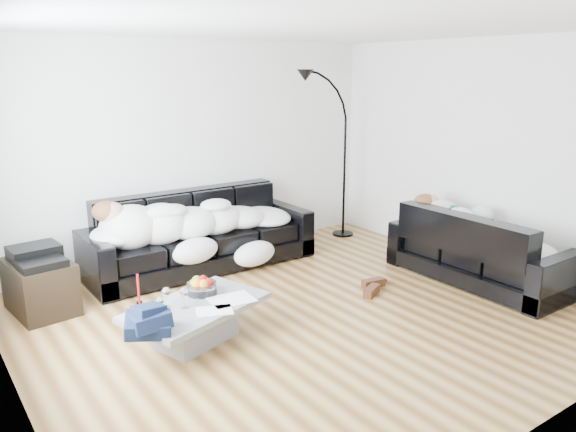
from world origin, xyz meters
TOP-DOWN VIEW (x-y plane):
  - ground at (0.00, 0.00)m, footprint 5.00×5.00m
  - wall_back at (0.00, 2.25)m, footprint 5.00×0.02m
  - wall_right at (2.50, 0.00)m, footprint 0.02×4.50m
  - ceiling at (0.00, 0.00)m, footprint 5.00×5.00m
  - sofa_back at (-0.20, 1.77)m, footprint 2.64×0.91m
  - sofa_right at (2.06, -0.38)m, footprint 0.83×1.94m
  - sleeper_back at (-0.20, 1.72)m, footprint 2.24×0.77m
  - sleeper_right at (2.06, -0.38)m, footprint 0.70×1.66m
  - teal_cushion at (2.00, 0.22)m, footprint 0.42×0.38m
  - coffee_table at (-1.09, 0.10)m, footprint 1.32×1.00m
  - fruit_bowl at (-0.94, 0.28)m, footprint 0.33×0.33m
  - wine_glass_a at (-1.31, 0.19)m, footprint 0.08×0.08m
  - wine_glass_b at (-1.41, 0.08)m, footprint 0.08×0.08m
  - wine_glass_c at (-1.20, 0.09)m, footprint 0.09×0.09m
  - candle_left at (-1.51, 0.29)m, footprint 0.05×0.05m
  - candle_right at (-1.47, 0.38)m, footprint 0.05×0.05m
  - newspaper_a at (-0.80, 0.01)m, footprint 0.39×0.32m
  - newspaper_b at (-1.03, -0.11)m, footprint 0.35×0.30m
  - navy_jacket at (-1.57, -0.17)m, footprint 0.38×0.33m
  - shoes at (0.91, 0.06)m, footprint 0.49×0.40m
  - av_cabinet at (-2.02, 1.53)m, footprint 0.58×0.78m
  - stereo at (-2.02, 1.53)m, footprint 0.47×0.38m
  - floor_lamp at (2.03, 1.82)m, footprint 0.78×0.51m

SIDE VIEW (x-z plane):
  - ground at x=0.00m, z-range 0.00..0.00m
  - shoes at x=0.91m, z-range 0.00..0.10m
  - coffee_table at x=-1.09m, z-range 0.00..0.34m
  - av_cabinet at x=-2.02m, z-range 0.00..0.50m
  - newspaper_b at x=-1.03m, z-range 0.35..0.35m
  - newspaper_a at x=-0.80m, z-range 0.35..0.35m
  - sofa_right at x=2.06m, z-range 0.00..0.79m
  - wine_glass_b at x=-1.41m, z-range 0.34..0.49m
  - fruit_bowl at x=-0.94m, z-range 0.34..0.50m
  - wine_glass_a at x=-1.31m, z-range 0.34..0.51m
  - wine_glass_c at x=-1.20m, z-range 0.34..0.52m
  - sofa_back at x=-0.20m, z-range 0.00..0.86m
  - candle_left at x=-1.51m, z-range 0.34..0.56m
  - candle_right at x=-1.47m, z-range 0.34..0.60m
  - navy_jacket at x=-1.57m, z-range 0.42..0.60m
  - stereo at x=-2.02m, z-range 0.50..0.63m
  - sleeper_right at x=2.06m, z-range 0.42..0.83m
  - sleeper_back at x=-0.20m, z-range 0.42..0.87m
  - teal_cushion at x=2.00m, z-range 0.62..0.82m
  - floor_lamp at x=2.03m, z-range 0.00..1.99m
  - wall_back at x=0.00m, z-range 0.00..2.60m
  - wall_right at x=2.50m, z-range 0.00..2.60m
  - ceiling at x=0.00m, z-range 2.60..2.60m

